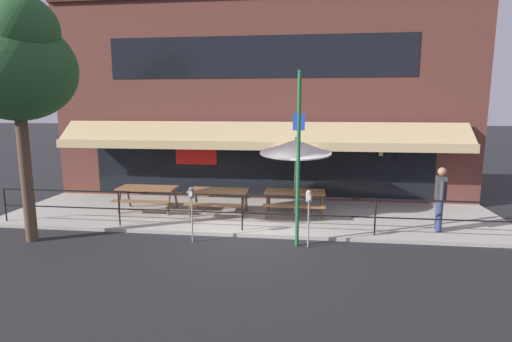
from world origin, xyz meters
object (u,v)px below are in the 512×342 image
Objects in this scene: picnic_table_centre at (219,195)px; parking_meter_far at (309,201)px; street_tree_curbside at (17,64)px; street_sign_pole at (298,159)px; parking_meter_near at (192,198)px; picnic_table_right at (295,196)px; patio_umbrella_right at (296,147)px; pedestrian_walking at (440,196)px; picnic_table_left at (148,192)px.

parking_meter_far is at bearing -40.23° from picnic_table_centre.
street_sign_pole is at bearing 4.33° from street_tree_curbside.
picnic_table_centre is at bearing 85.47° from parking_meter_near.
street_tree_curbside is (-6.63, -0.50, 2.21)m from street_sign_pole.
picnic_table_right is 1.48m from patio_umbrella_right.
picnic_table_centre is 6.21m from street_tree_curbside.
picnic_table_centre is 1.27× the size of parking_meter_far.
picnic_table_right is 0.31× the size of street_tree_curbside.
street_sign_pole is 7.01m from street_tree_curbside.
pedestrian_walking is 0.29× the size of street_tree_curbside.
parking_meter_far is (5.02, -2.41, 0.44)m from picnic_table_left.
pedestrian_walking is (3.85, -1.00, 0.35)m from picnic_table_right.
picnic_table_right is 0.76× the size of patio_umbrella_right.
picnic_table_right is at bearing 93.11° from street_sign_pole.
parking_meter_far is (0.40, -2.53, -1.03)m from patio_umbrella_right.
picnic_table_right is 7.99m from street_tree_curbside.
picnic_table_left is at bearing 131.55° from parking_meter_near.
patio_umbrella_right is 0.40× the size of street_tree_curbside.
patio_umbrella_right is 1.67× the size of parking_meter_near.
parking_meter_far is at bearing -157.74° from pedestrian_walking.
picnic_table_right is 2.48m from parking_meter_far.
patio_umbrella_right is 1.39× the size of pedestrian_walking.
pedestrian_walking reaches higher than picnic_table_right.
parking_meter_far is at bearing 3.69° from street_tree_curbside.
pedestrian_walking is at bearing -16.17° from patio_umbrella_right.
picnic_table_left and picnic_table_centre have the same top height.
picnic_table_left is 1.00× the size of picnic_table_centre.
patio_umbrella_right reaches higher than picnic_table_left.
patio_umbrella_right is 2.76m from parking_meter_far.
street_tree_curbside is at bearing -175.67° from street_sign_pole.
patio_umbrella_right is 7.48m from street_tree_curbside.
picnic_table_centre is at bearing 137.48° from street_sign_pole.
patio_umbrella_right is at bearing 5.90° from picnic_table_centre.
parking_meter_far reaches higher than picnic_table_left.
picnic_table_centre is 2.75m from patio_umbrella_right.
picnic_table_centre and picnic_table_right have the same top height.
parking_meter_far is at bearing -0.12° from parking_meter_near.
street_sign_pole reaches higher than parking_meter_far.
picnic_table_left is at bearing -178.47° from patio_umbrella_right.
patio_umbrella_right reaches higher than pedestrian_walking.
picnic_table_left is 2.31m from picnic_table_centre.
picnic_table_left is at bearing 56.50° from street_tree_curbside.
parking_meter_near is 0.24× the size of street_tree_curbside.
picnic_table_left is 5.58m from parking_meter_far.
street_tree_curbside is (-10.35, -1.86, 3.32)m from pedestrian_walking.
patio_umbrella_right is (4.62, 0.12, 1.47)m from picnic_table_left.
street_tree_curbside reaches higher than picnic_table_right.
picnic_table_left is 1.05× the size of pedestrian_walking.
picnic_table_left is 4.85m from patio_umbrella_right.
street_sign_pole is at bearing -86.89° from picnic_table_right.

